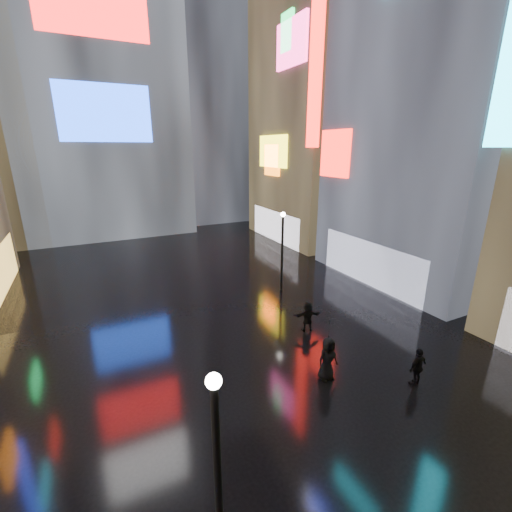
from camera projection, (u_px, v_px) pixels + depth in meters
ground at (200, 297)px, 21.51m from camera, size 140.00×140.00×0.00m
building_right_mid at (451, 46)px, 21.19m from camera, size 10.28×13.70×30.00m
building_right_far at (322, 93)px, 32.59m from camera, size 10.28×12.00×28.00m
tower_main at (88, 23)px, 34.38m from camera, size 16.00×14.20×42.00m
tower_flank_right at (199, 80)px, 42.39m from camera, size 12.00×12.00×34.00m
lamp_near at (218, 472)px, 6.66m from camera, size 0.30×0.30×5.20m
lamp_far at (282, 247)px, 21.74m from camera, size 0.30×0.30×5.20m
pedestrian_3 at (418, 367)px, 13.35m from camera, size 0.99×0.49×1.63m
pedestrian_4 at (328, 359)px, 13.68m from camera, size 0.93×0.63×1.85m
pedestrian_5 at (308, 317)px, 17.40m from camera, size 1.51×0.82×1.55m
umbrella_2 at (330, 329)px, 13.27m from camera, size 1.08×1.09×0.84m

